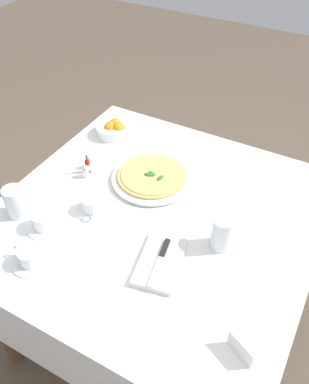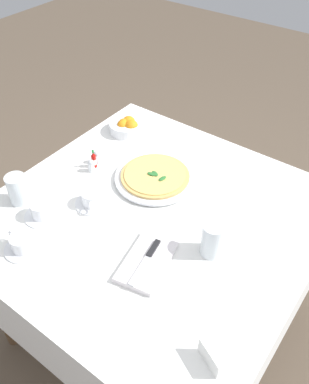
# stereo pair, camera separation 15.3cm
# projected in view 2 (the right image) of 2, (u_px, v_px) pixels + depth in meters

# --- Properties ---
(ground_plane) EXTENTS (8.00, 8.00, 0.00)m
(ground_plane) POSITION_uv_depth(u_px,v_px,m) (154.00, 320.00, 1.97)
(ground_plane) COLOR brown
(dining_table) EXTENTS (1.12, 1.12, 0.74)m
(dining_table) POSITION_uv_depth(u_px,v_px,m) (154.00, 237.00, 1.56)
(dining_table) COLOR white
(dining_table) RESTS_ON ground_plane
(pizza_plate) EXTENTS (0.32, 0.32, 0.02)m
(pizza_plate) POSITION_uv_depth(u_px,v_px,m) (155.00, 178.00, 1.61)
(pizza_plate) COLOR white
(pizza_plate) RESTS_ON dining_table
(pizza) EXTENTS (0.27, 0.27, 0.02)m
(pizza) POSITION_uv_depth(u_px,v_px,m) (155.00, 175.00, 1.60)
(pizza) COLOR #DBAD60
(pizza) RESTS_ON pizza_plate
(coffee_cup_near_right) EXTENTS (0.13, 0.13, 0.06)m
(coffee_cup_near_right) POSITION_uv_depth(u_px,v_px,m) (42.00, 210.00, 1.45)
(coffee_cup_near_right) COLOR white
(coffee_cup_near_right) RESTS_ON dining_table
(coffee_cup_right_edge) EXTENTS (0.13, 0.13, 0.06)m
(coffee_cup_right_edge) POSITION_uv_depth(u_px,v_px,m) (22.00, 243.00, 1.33)
(coffee_cup_right_edge) COLOR white
(coffee_cup_right_edge) RESTS_ON dining_table
(coffee_cup_near_left) EXTENTS (0.13, 0.13, 0.06)m
(coffee_cup_near_left) POSITION_uv_depth(u_px,v_px,m) (92.00, 199.00, 1.49)
(coffee_cup_near_left) COLOR white
(coffee_cup_near_left) RESTS_ON dining_table
(water_glass_center_back) EXTENTS (0.07, 0.07, 0.13)m
(water_glass_center_back) POSITION_uv_depth(u_px,v_px,m) (212.00, 241.00, 1.30)
(water_glass_center_back) COLOR white
(water_glass_center_back) RESTS_ON dining_table
(water_glass_far_right) EXTENTS (0.07, 0.07, 0.12)m
(water_glass_far_right) POSITION_uv_depth(u_px,v_px,m) (18.00, 191.00, 1.49)
(water_glass_far_right) COLOR white
(water_glass_far_right) RESTS_ON dining_table
(napkin_folded) EXTENTS (0.24, 0.17, 0.02)m
(napkin_folded) POSITION_uv_depth(u_px,v_px,m) (147.00, 262.00, 1.30)
(napkin_folded) COLOR white
(napkin_folded) RESTS_ON dining_table
(dinner_knife) EXTENTS (0.20, 0.06, 0.01)m
(dinner_knife) POSITION_uv_depth(u_px,v_px,m) (146.00, 260.00, 1.29)
(dinner_knife) COLOR silver
(dinner_knife) RESTS_ON napkin_folded
(citrus_bowl) EXTENTS (0.15, 0.15, 0.07)m
(citrus_bowl) POSITION_uv_depth(u_px,v_px,m) (127.00, 126.00, 1.85)
(citrus_bowl) COLOR white
(citrus_bowl) RESTS_ON dining_table
(hot_sauce_bottle) EXTENTS (0.02, 0.02, 0.08)m
(hot_sauce_bottle) POSITION_uv_depth(u_px,v_px,m) (94.00, 160.00, 1.65)
(hot_sauce_bottle) COLOR #B7140F
(hot_sauce_bottle) RESTS_ON dining_table
(salt_shaker) EXTENTS (0.03, 0.03, 0.06)m
(salt_shaker) POSITION_uv_depth(u_px,v_px,m) (91.00, 166.00, 1.64)
(salt_shaker) COLOR white
(salt_shaker) RESTS_ON dining_table
(pepper_shaker) EXTENTS (0.03, 0.03, 0.06)m
(pepper_shaker) POSITION_uv_depth(u_px,v_px,m) (97.00, 158.00, 1.68)
(pepper_shaker) COLOR white
(pepper_shaker) RESTS_ON dining_table
(menu_card) EXTENTS (0.04, 0.08, 0.06)m
(menu_card) POSITION_uv_depth(u_px,v_px,m) (208.00, 358.00, 1.04)
(menu_card) COLOR white
(menu_card) RESTS_ON dining_table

